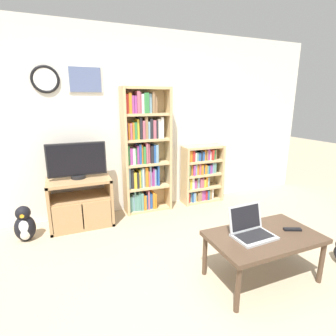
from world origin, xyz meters
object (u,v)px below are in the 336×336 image
(penguin_figurine, at_px, (25,225))
(remote_near_laptop, at_px, (292,229))
(tv_stand, at_px, (81,202))
(bookshelf_short, at_px, (200,174))
(coffee_table, at_px, (264,240))
(television, at_px, (77,161))
(laptop, at_px, (250,228))
(bookshelf_tall, at_px, (144,151))

(penguin_figurine, bearing_deg, remote_near_laptop, -34.23)
(tv_stand, distance_m, bookshelf_short, 1.89)
(remote_near_laptop, bearing_deg, coffee_table, 107.13)
(tv_stand, height_order, television, television)
(remote_near_laptop, bearing_deg, laptop, 102.65)
(bookshelf_short, relative_size, laptop, 2.48)
(bookshelf_tall, relative_size, laptop, 4.83)
(bookshelf_tall, relative_size, coffee_table, 1.81)
(bookshelf_tall, distance_m, penguin_figurine, 1.78)
(tv_stand, xyz_separation_m, laptop, (1.33, -1.74, 0.19))
(remote_near_laptop, bearing_deg, penguin_figurine, 78.91)
(remote_near_laptop, bearing_deg, television, 66.49)
(bookshelf_short, relative_size, coffee_table, 0.93)
(bookshelf_short, bearing_deg, penguin_figurine, -172.56)
(penguin_figurine, bearing_deg, tv_stand, 15.12)
(television, distance_m, bookshelf_short, 1.93)
(bookshelf_tall, height_order, coffee_table, bookshelf_tall)
(television, bearing_deg, laptop, -53.26)
(coffee_table, bearing_deg, penguin_figurine, 142.65)
(tv_stand, relative_size, coffee_table, 0.79)
(coffee_table, bearing_deg, bookshelf_tall, 104.83)
(bookshelf_short, height_order, penguin_figurine, bookshelf_short)
(bookshelf_short, bearing_deg, tv_stand, -175.32)
(television, relative_size, laptop, 1.95)
(television, height_order, coffee_table, television)
(tv_stand, distance_m, remote_near_laptop, 2.54)
(television, distance_m, remote_near_laptop, 2.60)
(laptop, bearing_deg, remote_near_laptop, -13.33)
(tv_stand, distance_m, laptop, 2.20)
(bookshelf_tall, bearing_deg, penguin_figurine, -168.25)
(tv_stand, relative_size, laptop, 2.11)
(bookshelf_tall, bearing_deg, coffee_table, -75.17)
(bookshelf_tall, xyz_separation_m, laptop, (0.39, -1.90, -0.40))
(remote_near_laptop, bearing_deg, bookshelf_short, 19.55)
(laptop, height_order, remote_near_laptop, laptop)
(bookshelf_tall, distance_m, coffee_table, 2.07)
(bookshelf_short, bearing_deg, laptop, -106.19)
(coffee_table, xyz_separation_m, remote_near_laptop, (0.30, -0.03, 0.06))
(television, bearing_deg, penguin_figurine, -161.67)
(laptop, xyz_separation_m, penguin_figurine, (-1.99, 1.56, -0.32))
(bookshelf_short, distance_m, laptop, 1.98)
(bookshelf_tall, height_order, remote_near_laptop, bookshelf_tall)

